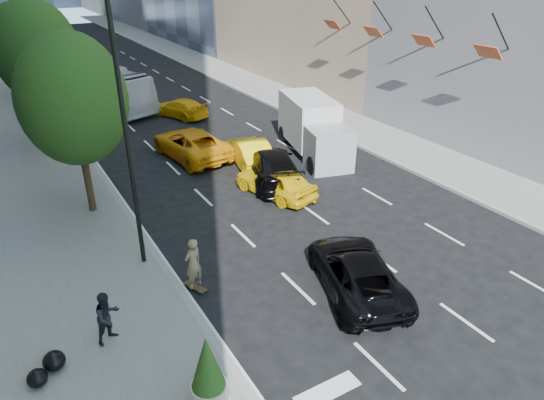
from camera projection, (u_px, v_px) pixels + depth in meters
ground at (356, 267)px, 17.37m from camera, size 160.00×160.00×0.00m
sidewalk_left at (7, 104)px, 36.38m from camera, size 6.00×120.00×0.15m
sidewalk_right at (234, 76)px, 44.99m from camera, size 4.00×120.00×0.15m
lamp_near at (128, 106)px, 14.98m from camera, size 2.13×0.22×10.00m
lamp_far at (44, 35)px, 28.86m from camera, size 2.13×0.22×10.00m
tree_near at (73, 100)px, 18.82m from camera, size 4.20×4.20×7.46m
tree_mid at (37, 52)px, 26.37m from camera, size 4.50×4.50×7.99m
tree_far at (16, 36)px, 36.70m from camera, size 3.90×3.90×6.92m
traffic_signal at (18, 28)px, 43.40m from camera, size 2.48×0.53×5.20m
facade_flags at (399, 32)px, 27.12m from camera, size 1.85×13.30×2.05m
skateboarder at (193, 267)px, 15.79m from camera, size 0.77×0.63×1.80m
black_sedan_lincoln at (356, 272)px, 15.89m from camera, size 3.81×5.46×1.38m
black_sedan_mercedes at (272, 165)px, 23.71m from camera, size 4.04×6.04×1.62m
taxi_a at (275, 181)px, 22.28m from camera, size 2.66×4.48×1.43m
taxi_b at (250, 152)px, 25.49m from camera, size 2.52×4.76×1.49m
taxi_c at (191, 144)px, 26.58m from camera, size 3.20×5.88×1.56m
taxi_d at (180, 108)px, 33.43m from camera, size 3.26×4.67×1.26m
city_bus at (96, 87)px, 35.12m from camera, size 6.17×11.35×3.10m
box_truck at (313, 127)px, 26.74m from camera, size 3.79×6.67×3.02m
pedestrian_a at (108, 317)px, 13.51m from camera, size 0.96×0.88×1.60m
planter_shrub at (208, 375)px, 11.32m from camera, size 0.91×0.91×2.18m
garbage_bags at (47, 368)px, 12.58m from camera, size 1.02×0.98×0.50m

